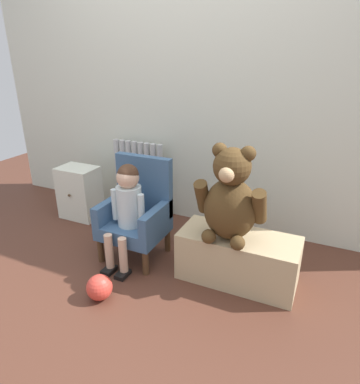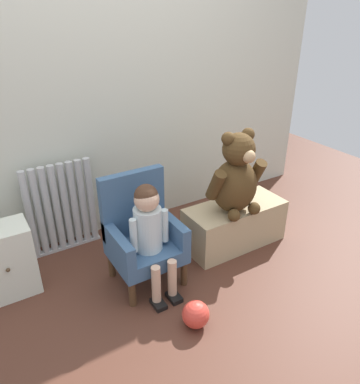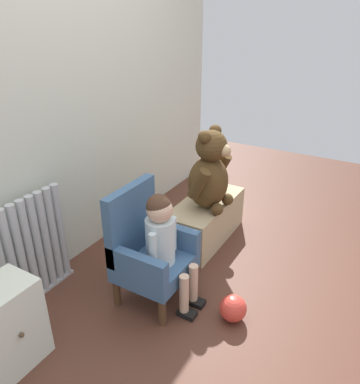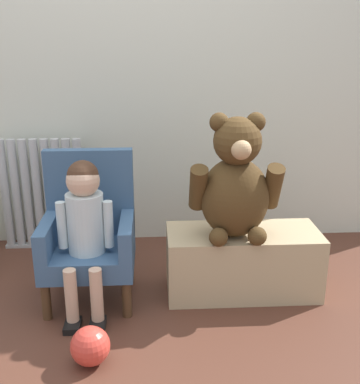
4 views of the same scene
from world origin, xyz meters
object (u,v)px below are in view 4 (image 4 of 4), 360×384
at_px(radiator, 43,195).
at_px(child_figure, 85,216).
at_px(large_teddy_bear, 236,184).
at_px(child_armchair, 89,233).
at_px(low_bench, 242,262).
at_px(toy_ball, 90,346).

xyz_separation_m(radiator, child_figure, (0.34, -0.70, 0.13)).
bearing_deg(large_teddy_bear, child_armchair, 174.93).
bearing_deg(child_armchair, radiator, 120.20).
bearing_deg(radiator, low_bench, -28.88).
bearing_deg(child_armchair, toy_ball, -84.31).
xyz_separation_m(radiator, large_teddy_bear, (1.03, -0.65, 0.25)).
bearing_deg(radiator, toy_ball, -70.67).
xyz_separation_m(child_armchair, child_figure, (0.00, -0.11, 0.13)).
height_order(radiator, toy_ball, radiator).
distance_m(radiator, toy_ball, 1.22).
bearing_deg(toy_ball, large_teddy_bear, 37.06).
bearing_deg(child_armchair, child_figure, -90.00).
distance_m(radiator, low_bench, 1.26).
relative_size(large_teddy_bear, toy_ball, 3.75).
distance_m(child_armchair, large_teddy_bear, 0.74).
bearing_deg(large_teddy_bear, radiator, 147.83).
bearing_deg(low_bench, large_teddy_bear, -140.49).
relative_size(radiator, toy_ball, 4.26).
height_order(child_armchair, child_figure, child_armchair).
height_order(low_bench, large_teddy_bear, large_teddy_bear).
bearing_deg(large_teddy_bear, toy_ball, -142.94).
distance_m(child_figure, toy_ball, 0.58).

